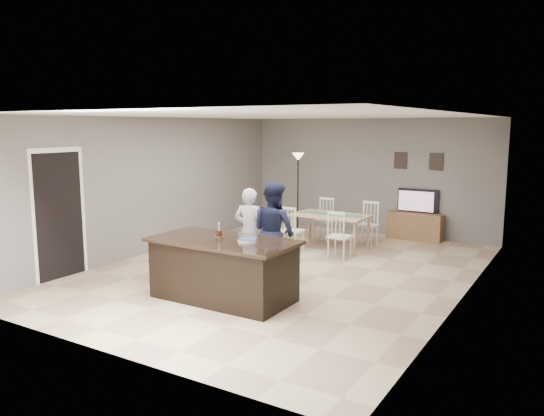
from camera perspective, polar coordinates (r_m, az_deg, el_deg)
The scene contains 14 objects.
floor at distance 9.41m, azimuth 1.37°, elevation -6.75°, with size 8.00×8.00×0.00m, color tan.
room_shell at distance 9.11m, azimuth 1.41°, elevation 3.46°, with size 8.00×8.00×8.00m.
kitchen_island at distance 7.84m, azimuth -5.24°, elevation -6.56°, with size 2.15×1.10×0.90m.
tv_console at distance 12.30m, azimuth 15.12°, elevation -1.91°, with size 1.20×0.40×0.60m, color brown.
television at distance 12.28m, azimuth 15.32°, elevation 0.73°, with size 0.91×0.12×0.53m, color black.
tv_screen_glow at distance 12.20m, azimuth 15.22°, elevation 0.71°, with size 0.78×0.78×0.00m, color #D85118.
picture_frames at distance 12.33m, azimuth 15.44°, elevation 4.90°, with size 1.10×0.02×0.38m.
doorway at distance 9.43m, azimuth -21.96°, elevation 0.44°, with size 0.00×2.10×2.65m.
woman at distance 9.09m, azimuth -2.43°, elevation -2.49°, with size 0.54×0.36×1.49m, color silver.
man at distance 8.68m, azimuth 0.20°, elevation -2.52°, with size 0.80×0.62×1.64m, color #161A31.
birthday_cake at distance 7.93m, azimuth -5.74°, elevation -2.71°, with size 0.13×0.13×0.21m.
plate_stack at distance 7.54m, azimuth -2.73°, elevation -3.50°, with size 0.27×0.27×0.04m.
dining_table at distance 11.01m, azimuth 6.34°, elevation -1.33°, with size 1.56×1.77×0.94m.
floor_lamp at distance 12.63m, azimuth 2.81°, elevation 4.01°, with size 0.28×0.28×1.89m.
Camera 1 is at (4.51, -7.86, 2.53)m, focal length 35.00 mm.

